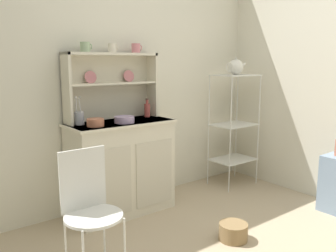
# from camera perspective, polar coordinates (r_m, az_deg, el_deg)

# --- Properties ---
(wall_back) EXTENTS (3.84, 0.05, 2.50)m
(wall_back) POSITION_cam_1_polar(r_m,az_deg,el_deg) (3.48, -7.52, 7.99)
(wall_back) COLOR silver
(wall_back) RESTS_ON ground
(hutch_cabinet) EXTENTS (0.96, 0.45, 0.85)m
(hutch_cabinet) POSITION_cam_1_polar(r_m,az_deg,el_deg) (3.31, -7.49, -6.42)
(hutch_cabinet) COLOR silver
(hutch_cabinet) RESTS_ON ground
(hutch_shelf_unit) EXTENTS (0.89, 0.18, 0.61)m
(hutch_shelf_unit) POSITION_cam_1_polar(r_m,az_deg,el_deg) (3.31, -9.23, 7.19)
(hutch_shelf_unit) COLOR beige
(hutch_shelf_unit) RESTS_ON hutch_cabinet
(bakers_rack) EXTENTS (0.48, 0.35, 1.24)m
(bakers_rack) POSITION_cam_1_polar(r_m,az_deg,el_deg) (4.03, 10.52, 1.10)
(bakers_rack) COLOR silver
(bakers_rack) RESTS_ON ground
(wire_chair) EXTENTS (0.36, 0.36, 0.85)m
(wire_chair) POSITION_cam_1_polar(r_m,az_deg,el_deg) (2.31, -12.51, -11.98)
(wire_chair) COLOR white
(wire_chair) RESTS_ON ground
(floor_basket) EXTENTS (0.23, 0.23, 0.13)m
(floor_basket) POSITION_cam_1_polar(r_m,az_deg,el_deg) (2.96, 10.41, -16.31)
(floor_basket) COLOR #93754C
(floor_basket) RESTS_ON ground
(cup_sage_0) EXTENTS (0.10, 0.08, 0.08)m
(cup_sage_0) POSITION_cam_1_polar(r_m,az_deg,el_deg) (3.16, -13.12, 12.23)
(cup_sage_0) COLOR #9EB78E
(cup_sage_0) RESTS_ON hutch_shelf_unit
(cup_cream_1) EXTENTS (0.09, 0.07, 0.08)m
(cup_cream_1) POSITION_cam_1_polar(r_m,az_deg,el_deg) (3.28, -8.91, 12.25)
(cup_cream_1) COLOR silver
(cup_cream_1) RESTS_ON hutch_shelf_unit
(cup_rose_2) EXTENTS (0.10, 0.08, 0.09)m
(cup_rose_2) POSITION_cam_1_polar(r_m,az_deg,el_deg) (3.41, -5.14, 12.31)
(cup_rose_2) COLOR #D17A84
(cup_rose_2) RESTS_ON hutch_shelf_unit
(bowl_mixing_large) EXTENTS (0.14, 0.14, 0.06)m
(bowl_mixing_large) POSITION_cam_1_polar(r_m,az_deg,el_deg) (3.01, -11.56, 0.56)
(bowl_mixing_large) COLOR #C67556
(bowl_mixing_large) RESTS_ON hutch_cabinet
(bowl_floral_medium) EXTENTS (0.18, 0.18, 0.06)m
(bowl_floral_medium) POSITION_cam_1_polar(r_m,az_deg,el_deg) (3.14, -7.01, 1.03)
(bowl_floral_medium) COLOR #B79ECC
(bowl_floral_medium) RESTS_ON hutch_cabinet
(jam_bottle) EXTENTS (0.06, 0.06, 0.18)m
(jam_bottle) POSITION_cam_1_polar(r_m,az_deg,el_deg) (3.46, -3.36, 2.65)
(jam_bottle) COLOR #B74C47
(jam_bottle) RESTS_ON hutch_cabinet
(utensil_jar) EXTENTS (0.08, 0.08, 0.24)m
(utensil_jar) POSITION_cam_1_polar(r_m,az_deg,el_deg) (3.11, -14.04, 1.30)
(utensil_jar) COLOR #B2B7C6
(utensil_jar) RESTS_ON hutch_cabinet
(porcelain_teapot) EXTENTS (0.26, 0.17, 0.19)m
(porcelain_teapot) POSITION_cam_1_polar(r_m,az_deg,el_deg) (3.98, 10.78, 9.28)
(porcelain_teapot) COLOR white
(porcelain_teapot) RESTS_ON bakers_rack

